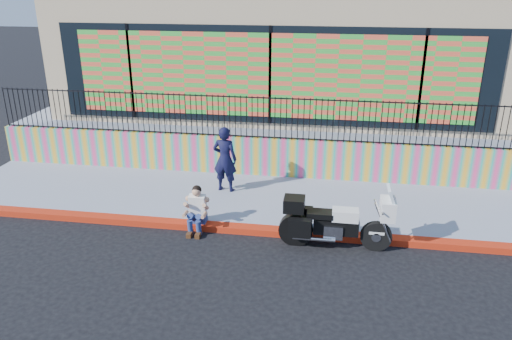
# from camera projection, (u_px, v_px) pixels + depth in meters

# --- Properties ---
(ground) EXTENTS (90.00, 90.00, 0.00)m
(ground) POSITION_uv_depth(u_px,v_px,m) (246.00, 232.00, 11.53)
(ground) COLOR black
(ground) RESTS_ON ground
(red_curb) EXTENTS (16.00, 0.30, 0.15)m
(red_curb) POSITION_uv_depth(u_px,v_px,m) (246.00, 229.00, 11.51)
(red_curb) COLOR #B4290C
(red_curb) RESTS_ON ground
(sidewalk) EXTENTS (16.00, 3.00, 0.15)m
(sidewalk) POSITION_uv_depth(u_px,v_px,m) (257.00, 200.00, 13.02)
(sidewalk) COLOR gray
(sidewalk) RESTS_ON ground
(mural_wall) EXTENTS (16.00, 0.20, 1.10)m
(mural_wall) POSITION_uv_depth(u_px,v_px,m) (265.00, 157.00, 14.27)
(mural_wall) COLOR #ED3E7D
(mural_wall) RESTS_ON sidewalk
(metal_fence) EXTENTS (15.80, 0.04, 1.20)m
(metal_fence) POSITION_uv_depth(u_px,v_px,m) (266.00, 118.00, 13.85)
(metal_fence) COLOR black
(metal_fence) RESTS_ON mural_wall
(elevated_platform) EXTENTS (16.00, 10.00, 1.25)m
(elevated_platform) POSITION_uv_depth(u_px,v_px,m) (284.00, 114.00, 18.99)
(elevated_platform) COLOR gray
(elevated_platform) RESTS_ON ground
(storefront_building) EXTENTS (14.00, 8.06, 4.00)m
(storefront_building) POSITION_uv_depth(u_px,v_px,m) (285.00, 44.00, 17.83)
(storefront_building) COLOR tan
(storefront_building) RESTS_ON elevated_platform
(police_motorcycle) EXTENTS (2.39, 0.79, 1.49)m
(police_motorcycle) POSITION_uv_depth(u_px,v_px,m) (334.00, 221.00, 10.69)
(police_motorcycle) COLOR black
(police_motorcycle) RESTS_ON ground
(police_officer) EXTENTS (0.69, 0.50, 1.77)m
(police_officer) POSITION_uv_depth(u_px,v_px,m) (225.00, 159.00, 13.10)
(police_officer) COLOR black
(police_officer) RESTS_ON sidewalk
(seated_man) EXTENTS (0.54, 0.71, 1.06)m
(seated_man) POSITION_uv_depth(u_px,v_px,m) (196.00, 214.00, 11.42)
(seated_man) COLOR navy
(seated_man) RESTS_ON ground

